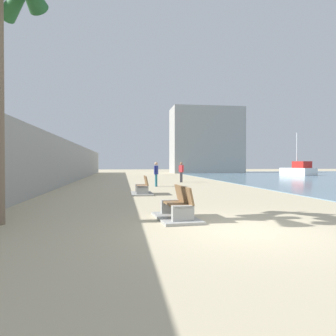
% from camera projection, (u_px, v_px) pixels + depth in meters
% --- Properties ---
extents(ground_plane, '(120.00, 120.00, 0.00)m').
position_uv_depth(ground_plane, '(159.00, 184.00, 25.59)').
color(ground_plane, '#C6B793').
extents(seawall, '(0.80, 64.00, 3.44)m').
position_uv_depth(seawall, '(62.00, 162.00, 24.50)').
color(seawall, '#9E9E99').
rests_on(seawall, ground).
extents(bench_near, '(1.29, 2.19, 0.98)m').
position_uv_depth(bench_near, '(177.00, 211.00, 9.33)').
color(bench_near, '#9E9E99').
rests_on(bench_near, ground).
extents(bench_far, '(1.10, 2.10, 0.98)m').
position_uv_depth(bench_far, '(142.00, 190.00, 16.85)').
color(bench_far, '#9E9E99').
rests_on(bench_far, ground).
extents(person_walking, '(0.32, 0.47, 1.74)m').
position_uv_depth(person_walking, '(156.00, 172.00, 22.42)').
color(person_walking, teal).
rests_on(person_walking, ground).
extents(person_standing, '(0.39, 0.42, 1.75)m').
position_uv_depth(person_standing, '(181.00, 170.00, 27.39)').
color(person_standing, '#333338').
rests_on(person_standing, ground).
extents(boat_mid_bay, '(3.60, 4.76, 5.70)m').
position_uv_depth(boat_mid_bay, '(299.00, 170.00, 42.38)').
color(boat_mid_bay, white).
rests_on(boat_mid_bay, water_bay).
extents(harbor_building, '(12.00, 6.00, 11.11)m').
position_uv_depth(harbor_building, '(206.00, 141.00, 54.85)').
color(harbor_building, '#9E9E99').
rests_on(harbor_building, ground).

